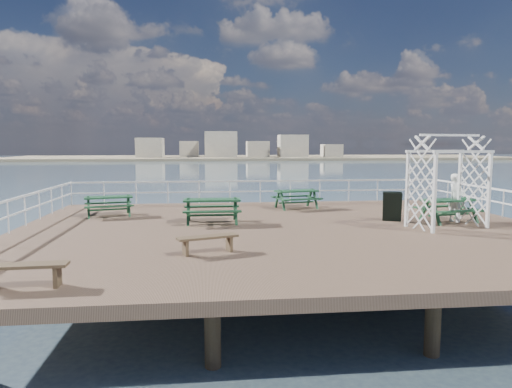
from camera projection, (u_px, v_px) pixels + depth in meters
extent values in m
cube|color=brown|center=(284.00, 232.00, 15.43)|extent=(18.00, 14.00, 0.30)
plane|color=#435971|center=(228.00, 184.00, 55.16)|extent=(300.00, 300.00, 0.00)
cube|color=tan|center=(260.00, 158.00, 150.61)|extent=(160.00, 40.00, 0.80)
cube|color=beige|center=(151.00, 147.00, 143.50)|extent=(8.00, 8.00, 6.00)
cube|color=beige|center=(189.00, 149.00, 144.85)|extent=(6.00, 8.00, 5.00)
cube|color=beige|center=(220.00, 144.00, 145.77)|extent=(10.00, 8.00, 8.00)
cube|color=beige|center=(258.00, 149.00, 147.22)|extent=(7.00, 8.00, 5.00)
cube|color=beige|center=(291.00, 146.00, 148.30)|extent=(9.00, 8.00, 7.00)
cube|color=beige|center=(330.00, 150.00, 149.87)|extent=(6.00, 8.00, 4.00)
cylinder|color=brown|center=(96.00, 239.00, 20.19)|extent=(0.36, 0.36, 2.10)
cylinder|color=brown|center=(419.00, 232.00, 21.80)|extent=(0.36, 0.36, 2.10)
cube|color=silver|center=(260.00, 181.00, 22.07)|extent=(17.70, 0.07, 0.07)
cube|color=silver|center=(260.00, 191.00, 22.12)|extent=(17.70, 0.05, 0.05)
cylinder|color=silver|center=(71.00, 193.00, 21.17)|extent=(0.05, 0.05, 1.10)
cube|color=silver|center=(7.00, 201.00, 14.34)|extent=(0.07, 13.70, 0.07)
cube|color=silver|center=(8.00, 217.00, 14.40)|extent=(0.05, 13.70, 0.05)
cube|color=#143822|center=(108.00, 197.00, 17.99)|extent=(1.92, 1.11, 0.06)
cube|color=#143822|center=(108.00, 203.00, 18.59)|extent=(1.82, 0.67, 0.05)
cube|color=#143822|center=(109.00, 206.00, 17.46)|extent=(1.82, 0.67, 0.05)
cube|color=#143822|center=(88.00, 206.00, 17.77)|extent=(0.42, 1.43, 0.06)
cube|color=#143822|center=(128.00, 204.00, 18.28)|extent=(0.42, 1.43, 0.06)
cube|color=#143822|center=(89.00, 206.00, 18.06)|extent=(0.20, 0.52, 0.88)
cube|color=#143822|center=(89.00, 208.00, 17.50)|extent=(0.20, 0.52, 0.88)
cube|color=#143822|center=(128.00, 204.00, 18.57)|extent=(0.20, 0.52, 0.88)
cube|color=#143822|center=(129.00, 206.00, 18.01)|extent=(0.20, 0.52, 0.88)
cube|color=#143822|center=(109.00, 210.00, 18.05)|extent=(1.58, 0.46, 0.06)
cube|color=#143822|center=(296.00, 191.00, 20.12)|extent=(1.99, 1.12, 0.06)
cube|color=#143822|center=(291.00, 196.00, 20.74)|extent=(1.89, 0.66, 0.05)
cube|color=#143822|center=(302.00, 199.00, 19.56)|extent=(1.89, 0.66, 0.05)
cube|color=#143822|center=(280.00, 199.00, 19.90)|extent=(0.41, 1.49, 0.06)
cube|color=#143822|center=(312.00, 198.00, 20.40)|extent=(0.41, 1.49, 0.06)
cube|color=#143822|center=(277.00, 199.00, 20.20)|extent=(0.20, 0.54, 0.91)
cube|color=#143822|center=(283.00, 201.00, 19.61)|extent=(0.20, 0.54, 0.91)
cube|color=#143822|center=(309.00, 198.00, 20.70)|extent=(0.20, 0.54, 0.91)
cube|color=#143822|center=(316.00, 200.00, 20.11)|extent=(0.20, 0.54, 0.91)
cube|color=#143822|center=(296.00, 202.00, 20.17)|extent=(1.65, 0.44, 0.06)
cube|color=#143822|center=(449.00, 200.00, 16.55)|extent=(2.07, 1.15, 0.07)
cube|color=#143822|center=(437.00, 206.00, 17.21)|extent=(1.97, 0.67, 0.05)
cube|color=#143822|center=(462.00, 211.00, 15.97)|extent=(1.97, 0.67, 0.05)
cube|color=#143822|center=(430.00, 210.00, 16.34)|extent=(0.41, 1.56, 0.07)
cube|color=#143822|center=(467.00, 208.00, 16.84)|extent=(0.41, 1.56, 0.07)
cube|color=#143822|center=(424.00, 211.00, 16.65)|extent=(0.20, 0.57, 0.95)
cube|color=#143822|center=(436.00, 213.00, 16.04)|extent=(0.20, 0.57, 0.95)
cube|color=#143822|center=(460.00, 209.00, 17.16)|extent=(0.20, 0.57, 0.95)
cube|color=#143822|center=(473.00, 211.00, 16.54)|extent=(0.20, 0.57, 0.95)
cube|color=#143822|center=(448.00, 215.00, 16.61)|extent=(1.72, 0.44, 0.07)
cube|color=#143822|center=(212.00, 200.00, 16.37)|extent=(2.02, 0.79, 0.07)
cube|color=#143822|center=(212.00, 206.00, 17.07)|extent=(2.02, 0.28, 0.06)
cube|color=#143822|center=(212.00, 212.00, 15.74)|extent=(2.02, 0.28, 0.06)
cube|color=#143822|center=(188.00, 210.00, 16.32)|extent=(0.09, 1.63, 0.07)
cube|color=#143822|center=(235.00, 209.00, 16.50)|extent=(0.09, 1.63, 0.07)
cube|color=#143822|center=(189.00, 210.00, 16.66)|extent=(0.09, 0.58, 0.98)
cube|color=#143822|center=(188.00, 213.00, 15.99)|extent=(0.09, 0.58, 0.98)
cube|color=#143822|center=(235.00, 209.00, 16.84)|extent=(0.09, 0.58, 0.98)
cube|color=#143822|center=(236.00, 212.00, 16.18)|extent=(0.09, 0.58, 0.98)
cube|color=#143822|center=(212.00, 215.00, 16.43)|extent=(1.80, 0.09, 0.07)
cube|color=brown|center=(23.00, 266.00, 8.96)|extent=(1.68, 0.46, 0.06)
cube|color=brown|center=(57.00, 276.00, 9.08)|extent=(0.10, 0.36, 0.42)
cube|color=brown|center=(208.00, 237.00, 11.82)|extent=(1.63, 0.87, 0.06)
cube|color=brown|center=(185.00, 248.00, 11.60)|extent=(0.18, 0.35, 0.40)
cube|color=brown|center=(229.00, 244.00, 12.10)|extent=(0.18, 0.35, 0.40)
cube|color=silver|center=(434.00, 194.00, 14.40)|extent=(0.12, 0.12, 2.54)
cube|color=silver|center=(407.00, 190.00, 15.58)|extent=(0.12, 0.12, 2.54)
cube|color=silver|center=(489.00, 191.00, 15.26)|extent=(0.12, 0.12, 2.54)
cube|color=silver|center=(459.00, 188.00, 16.43)|extent=(0.12, 0.12, 2.54)
cube|color=silver|center=(464.00, 152.00, 14.69)|extent=(2.47, 0.76, 0.08)
cube|color=silver|center=(436.00, 151.00, 15.86)|extent=(2.47, 0.76, 0.08)
cube|color=silver|center=(450.00, 135.00, 15.22)|extent=(2.47, 0.75, 0.07)
cube|color=black|center=(392.00, 207.00, 16.65)|extent=(0.72, 0.48, 1.10)
cube|color=black|center=(392.00, 206.00, 16.86)|extent=(0.72, 0.48, 1.10)
imported|color=silver|center=(455.00, 197.00, 16.77)|extent=(0.75, 0.64, 1.75)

